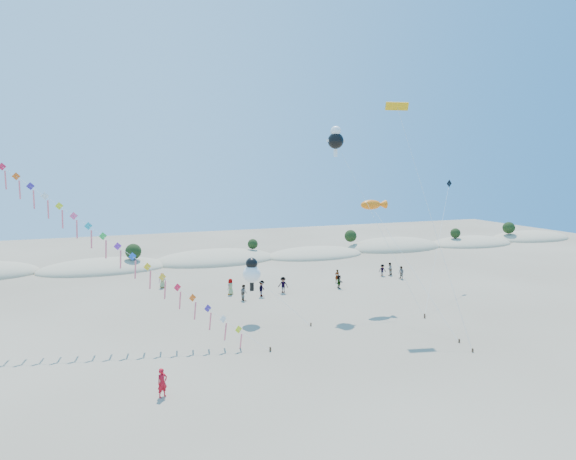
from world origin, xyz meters
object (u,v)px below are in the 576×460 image
Objects in this scene: kite_train at (46,198)px; flyer_foreground at (162,383)px; fish_kite at (374,205)px; parafoil_kite at (398,111)px.

flyer_foreground is (7.32, -14.03, -10.78)m from kite_train.
kite_train reaches higher than flyer_foreground.
kite_train is 2.33× the size of fish_kite.
kite_train is 19.14m from flyer_foreground.
kite_train is at bearing 179.45° from fish_kite.
fish_kite is (30.16, -0.29, -1.33)m from kite_train.
fish_kite is 28.28m from flyer_foreground.
kite_train is 30.20m from fish_kite.
parafoil_kite is 11.05× the size of flyer_foreground.
parafoil_kite reaches higher than flyer_foreground.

